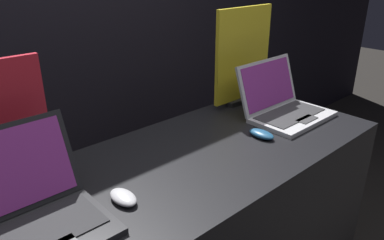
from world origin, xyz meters
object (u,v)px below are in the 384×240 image
laptop_front (33,208)px  mouse_front (123,197)px  laptop_back (283,104)px  mouse_back (261,134)px  promo_stand_back (243,58)px

laptop_front → mouse_front: 0.26m
laptop_back → mouse_back: (-0.26, -0.08, -0.04)m
laptop_back → mouse_front: bearing=-175.2°
laptop_front → mouse_back: 0.92m
laptop_back → mouse_back: 0.28m
laptop_back → promo_stand_back: bearing=90.0°
mouse_front → laptop_back: laptop_back is taller
laptop_front → mouse_back: size_ratio=3.01×
laptop_front → promo_stand_back: promo_stand_back is taller
mouse_back → laptop_front: bearing=176.0°
mouse_back → promo_stand_back: size_ratio=0.25×
mouse_front → laptop_back: 0.94m
mouse_front → promo_stand_back: promo_stand_back is taller
laptop_front → laptop_back: 1.18m
mouse_front → mouse_back: size_ratio=0.94×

